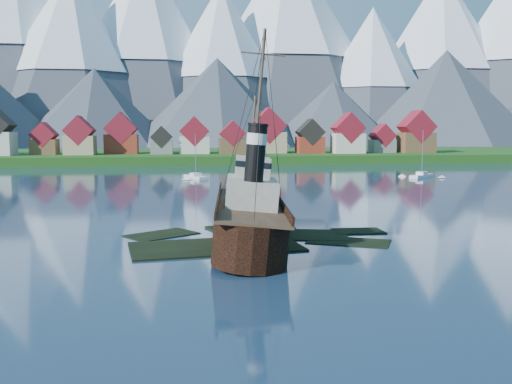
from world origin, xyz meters
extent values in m
plane|color=#1A3049|center=(0.00, 0.00, 0.00)|extent=(1400.00, 1400.00, 0.00)
cube|color=black|center=(-3.00, -2.00, -0.32)|extent=(19.08, 11.42, 1.00)
cube|color=black|center=(6.00, 4.00, -0.38)|extent=(15.15, 9.76, 1.00)
cube|color=black|center=(2.00, 9.00, -0.28)|extent=(11.45, 9.06, 1.00)
cube|color=black|center=(12.00, -1.00, -0.42)|extent=(10.27, 8.34, 1.00)
cube|color=black|center=(-9.00, 6.00, -0.40)|extent=(9.42, 8.68, 1.00)
cube|color=black|center=(15.00, 5.00, -0.35)|extent=(6.00, 4.00, 1.00)
cube|color=#164012|center=(0.00, 170.00, 0.00)|extent=(600.00, 80.00, 3.20)
cube|color=#3F3D38|center=(0.00, 132.00, 0.00)|extent=(600.00, 2.50, 2.00)
cube|color=brown|center=(-56.00, 153.00, 5.75)|extent=(9.00, 8.00, 5.50)
cube|color=maroon|center=(-56.00, 153.00, 10.12)|extent=(9.16, 8.16, 9.16)
cube|color=tan|center=(-43.00, 150.00, 6.40)|extent=(10.50, 9.00, 6.80)
cube|color=maroon|center=(-43.00, 150.00, 11.69)|extent=(10.69, 9.18, 10.69)
cube|color=maroon|center=(-29.00, 156.00, 6.60)|extent=(12.00, 8.50, 7.20)
cube|color=maroon|center=(-29.00, 156.00, 12.36)|extent=(12.22, 8.67, 12.22)
cube|color=slate|center=(-14.00, 151.00, 5.40)|extent=(8.00, 7.00, 4.80)
cube|color=black|center=(-14.00, 151.00, 9.24)|extent=(8.15, 7.14, 8.15)
cube|color=beige|center=(-2.00, 154.00, 6.20)|extent=(11.00, 9.50, 6.40)
cube|color=maroon|center=(-2.00, 154.00, 11.38)|extent=(11.20, 9.69, 11.20)
cube|color=brown|center=(12.00, 150.00, 5.90)|extent=(9.50, 8.00, 5.80)
cube|color=maroon|center=(12.00, 150.00, 10.51)|extent=(9.67, 8.16, 9.67)
cube|color=tan|center=(26.00, 155.00, 7.00)|extent=(13.50, 10.00, 8.00)
cube|color=maroon|center=(26.00, 155.00, 13.43)|extent=(13.75, 10.20, 13.75)
cube|color=maroon|center=(42.00, 152.00, 6.10)|extent=(10.00, 8.50, 6.20)
cube|color=black|center=(42.00, 152.00, 11.00)|extent=(10.18, 8.67, 10.18)
cube|color=beige|center=(56.00, 149.00, 6.75)|extent=(11.50, 9.00, 7.50)
cube|color=maroon|center=(56.00, 149.00, 12.57)|extent=(11.71, 9.18, 11.71)
cube|color=slate|center=(71.00, 153.00, 5.50)|extent=(9.00, 7.50, 5.00)
cube|color=maroon|center=(71.00, 153.00, 9.62)|extent=(9.16, 7.65, 9.16)
cube|color=brown|center=(84.00, 151.00, 6.90)|extent=(12.50, 10.00, 7.80)
cube|color=maroon|center=(84.00, 151.00, 13.05)|extent=(12.73, 10.20, 12.73)
cone|color=#2D333D|center=(-160.00, 500.00, 100.50)|extent=(250.00, 250.00, 205.00)
cone|color=#2D333D|center=(-100.00, 455.00, 73.00)|extent=(180.00, 180.00, 150.00)
cone|color=white|center=(-100.00, 455.00, 103.00)|extent=(111.60, 111.60, 90.00)
cone|color=#2D333D|center=(-40.00, 495.00, 88.00)|extent=(210.00, 210.00, 180.00)
cone|color=white|center=(-40.00, 495.00, 124.00)|extent=(130.20, 130.20, 108.00)
cone|color=#2D333D|center=(30.00, 470.00, 70.50)|extent=(170.00, 170.00, 145.00)
cone|color=white|center=(30.00, 470.00, 99.50)|extent=(105.40, 105.40, 87.00)
cone|color=#2D333D|center=(100.00, 515.00, 98.00)|extent=(240.00, 240.00, 200.00)
cone|color=white|center=(100.00, 515.00, 138.00)|extent=(148.80, 148.80, 120.00)
cone|color=#2D333D|center=(170.00, 460.00, 60.50)|extent=(150.00, 150.00, 125.00)
cone|color=white|center=(170.00, 460.00, 85.50)|extent=(93.00, 93.00, 75.00)
cone|color=#2D333D|center=(250.00, 490.00, 83.00)|extent=(200.00, 200.00, 170.00)
cone|color=white|center=(250.00, 490.00, 117.00)|extent=(124.00, 124.00, 102.00)
cone|color=#2D333D|center=(-70.00, 374.00, 27.00)|extent=(120.00, 120.00, 58.00)
cone|color=#2D333D|center=(20.00, 369.00, 31.00)|extent=(136.00, 136.00, 66.00)
cone|color=#2D333D|center=(110.00, 373.00, 23.00)|extent=(110.00, 110.00, 50.00)
cone|color=#2D333D|center=(200.00, 370.00, 35.50)|extent=(150.00, 150.00, 75.00)
cube|color=black|center=(0.35, -1.28, 2.26)|extent=(7.03, 20.24, 4.22)
cone|color=black|center=(0.35, 11.86, 2.26)|extent=(7.03, 7.03, 7.03)
cylinder|color=black|center=(0.35, -11.40, 2.26)|extent=(7.03, 7.03, 4.22)
cube|color=#4C3826|center=(0.35, -1.28, 4.47)|extent=(6.89, 26.71, 0.25)
cube|color=black|center=(-3.02, -1.28, 4.92)|extent=(0.20, 25.87, 0.90)
cube|color=black|center=(3.73, -1.28, 4.92)|extent=(0.20, 25.87, 0.90)
cube|color=#ADA89E|center=(0.35, -2.78, 5.97)|extent=(5.22, 8.54, 3.01)
cube|color=#ADA89E|center=(0.35, -1.78, 8.59)|extent=(3.62, 4.02, 2.21)
cylinder|color=black|center=(0.35, -6.10, 10.29)|extent=(1.91, 1.91, 5.62)
cylinder|color=silver|center=(0.35, -6.10, 11.70)|extent=(2.01, 2.01, 1.10)
cylinder|color=#473828|center=(0.35, 6.76, 10.59)|extent=(0.28, 0.28, 12.05)
cylinder|color=#473828|center=(0.35, -3.79, 16.22)|extent=(0.32, 0.32, 13.05)
cube|color=silver|center=(54.44, 77.00, 0.11)|extent=(8.55, 7.76, 1.31)
cube|color=silver|center=(54.44, 77.00, 1.14)|extent=(3.30, 3.23, 0.76)
cylinder|color=gray|center=(54.44, 77.00, 6.43)|extent=(0.15, 0.15, 11.33)
cube|color=silver|center=(-3.16, 81.62, 0.10)|extent=(6.06, 10.14, 1.19)
cube|color=silver|center=(-3.16, 81.62, 1.04)|extent=(3.08, 3.40, 0.70)
cylinder|color=gray|center=(-3.16, 81.62, 5.86)|extent=(0.14, 0.14, 10.33)
camera|label=1|loc=(-6.36, -62.01, 12.79)|focal=40.00mm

